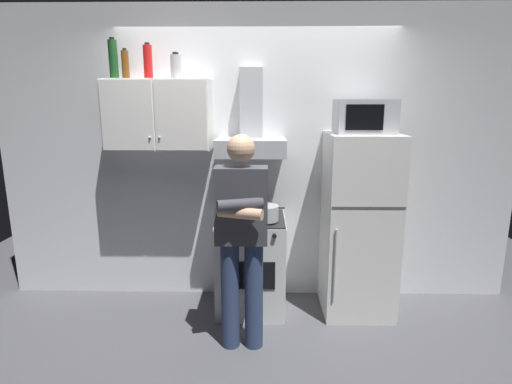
{
  "coord_description": "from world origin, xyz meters",
  "views": [
    {
      "loc": [
        0.06,
        -3.2,
        1.86
      ],
      "look_at": [
        0.0,
        0.0,
        1.15
      ],
      "focal_mm": 28.6,
      "sensor_mm": 36.0,
      "label": 1
    }
  ],
  "objects_px": {
    "bottle_wine_green": "(113,59)",
    "person_standing": "(241,236)",
    "cooking_pot": "(266,213)",
    "bottle_soda_red": "(148,62)",
    "microwave": "(364,117)",
    "upper_cabinet": "(159,115)",
    "refrigerator": "(359,225)",
    "bottle_canister_steel": "(176,66)",
    "stove_oven": "(251,263)",
    "range_hood": "(251,133)",
    "bottle_beer_brown": "(125,65)"
  },
  "relations": [
    {
      "from": "cooking_pot",
      "to": "bottle_canister_steel",
      "type": "bearing_deg",
      "value": 162.79
    },
    {
      "from": "range_hood",
      "to": "microwave",
      "type": "relative_size",
      "value": 1.56
    },
    {
      "from": "range_hood",
      "to": "bottle_wine_green",
      "type": "relative_size",
      "value": 2.25
    },
    {
      "from": "cooking_pot",
      "to": "bottle_soda_red",
      "type": "xyz_separation_m",
      "value": [
        -1.01,
        0.26,
        1.25
      ]
    },
    {
      "from": "bottle_canister_steel",
      "to": "cooking_pot",
      "type": "bearing_deg",
      "value": -17.21
    },
    {
      "from": "range_hood",
      "to": "bottle_beer_brown",
      "type": "relative_size",
      "value": 2.96
    },
    {
      "from": "bottle_wine_green",
      "to": "bottle_soda_red",
      "type": "height_order",
      "value": "bottle_wine_green"
    },
    {
      "from": "upper_cabinet",
      "to": "cooking_pot",
      "type": "relative_size",
      "value": 2.82
    },
    {
      "from": "stove_oven",
      "to": "refrigerator",
      "type": "xyz_separation_m",
      "value": [
        0.95,
        0.0,
        0.37
      ]
    },
    {
      "from": "person_standing",
      "to": "bottle_soda_red",
      "type": "bearing_deg",
      "value": 137.74
    },
    {
      "from": "refrigerator",
      "to": "cooking_pot",
      "type": "xyz_separation_m",
      "value": [
        -0.82,
        -0.12,
        0.14
      ]
    },
    {
      "from": "cooking_pot",
      "to": "bottle_soda_red",
      "type": "bearing_deg",
      "value": 165.31
    },
    {
      "from": "cooking_pot",
      "to": "stove_oven",
      "type": "bearing_deg",
      "value": 137.51
    },
    {
      "from": "bottle_wine_green",
      "to": "bottle_canister_steel",
      "type": "bearing_deg",
      "value": 1.04
    },
    {
      "from": "cooking_pot",
      "to": "bottle_canister_steel",
      "type": "distance_m",
      "value": 1.45
    },
    {
      "from": "bottle_canister_steel",
      "to": "microwave",
      "type": "bearing_deg",
      "value": -3.55
    },
    {
      "from": "stove_oven",
      "to": "bottle_beer_brown",
      "type": "relative_size",
      "value": 3.44
    },
    {
      "from": "cooking_pot",
      "to": "bottle_wine_green",
      "type": "xyz_separation_m",
      "value": [
        -1.29,
        0.23,
        1.27
      ]
    },
    {
      "from": "microwave",
      "to": "bottle_soda_red",
      "type": "bearing_deg",
      "value": 176.07
    },
    {
      "from": "bottle_soda_red",
      "to": "microwave",
      "type": "bearing_deg",
      "value": -3.93
    },
    {
      "from": "refrigerator",
      "to": "bottle_canister_steel",
      "type": "relative_size",
      "value": 7.43
    },
    {
      "from": "upper_cabinet",
      "to": "bottle_wine_green",
      "type": "relative_size",
      "value": 2.7
    },
    {
      "from": "range_hood",
      "to": "person_standing",
      "type": "xyz_separation_m",
      "value": [
        -0.05,
        -0.73,
        -0.7
      ]
    },
    {
      "from": "bottle_wine_green",
      "to": "upper_cabinet",
      "type": "bearing_deg",
      "value": 2.8
    },
    {
      "from": "bottle_wine_green",
      "to": "bottle_soda_red",
      "type": "xyz_separation_m",
      "value": [
        0.28,
        0.04,
        -0.02
      ]
    },
    {
      "from": "bottle_canister_steel",
      "to": "bottle_wine_green",
      "type": "distance_m",
      "value": 0.53
    },
    {
      "from": "microwave",
      "to": "bottle_beer_brown",
      "type": "xyz_separation_m",
      "value": [
        -2.02,
        0.14,
        0.43
      ]
    },
    {
      "from": "microwave",
      "to": "bottle_canister_steel",
      "type": "bearing_deg",
      "value": 176.45
    },
    {
      "from": "upper_cabinet",
      "to": "bottle_soda_red",
      "type": "xyz_separation_m",
      "value": [
        -0.08,
        0.02,
        0.44
      ]
    },
    {
      "from": "stove_oven",
      "to": "range_hood",
      "type": "bearing_deg",
      "value": 90.0
    },
    {
      "from": "bottle_beer_brown",
      "to": "cooking_pot",
      "type": "bearing_deg",
      "value": -12.98
    },
    {
      "from": "bottle_canister_steel",
      "to": "refrigerator",
      "type": "bearing_deg",
      "value": -4.21
    },
    {
      "from": "bottle_soda_red",
      "to": "range_hood",
      "type": "bearing_deg",
      "value": -1.18
    },
    {
      "from": "cooking_pot",
      "to": "bottle_soda_red",
      "type": "height_order",
      "value": "bottle_soda_red"
    },
    {
      "from": "upper_cabinet",
      "to": "cooking_pot",
      "type": "xyz_separation_m",
      "value": [
        0.93,
        -0.24,
        -0.81
      ]
    },
    {
      "from": "bottle_wine_green",
      "to": "microwave",
      "type": "bearing_deg",
      "value": -2.41
    },
    {
      "from": "person_standing",
      "to": "cooking_pot",
      "type": "relative_size",
      "value": 5.13
    },
    {
      "from": "bottle_canister_steel",
      "to": "bottle_wine_green",
      "type": "bearing_deg",
      "value": -178.96
    },
    {
      "from": "person_standing",
      "to": "bottle_canister_steel",
      "type": "distance_m",
      "value": 1.56
    },
    {
      "from": "refrigerator",
      "to": "cooking_pot",
      "type": "relative_size",
      "value": 5.01
    },
    {
      "from": "stove_oven",
      "to": "bottle_beer_brown",
      "type": "height_order",
      "value": "bottle_beer_brown"
    },
    {
      "from": "bottle_canister_steel",
      "to": "bottle_wine_green",
      "type": "height_order",
      "value": "bottle_wine_green"
    },
    {
      "from": "bottle_wine_green",
      "to": "person_standing",
      "type": "bearing_deg",
      "value": -32.78
    },
    {
      "from": "range_hood",
      "to": "bottle_canister_steel",
      "type": "xyz_separation_m",
      "value": [
        -0.63,
        -0.01,
        0.55
      ]
    },
    {
      "from": "microwave",
      "to": "bottle_wine_green",
      "type": "bearing_deg",
      "value": 177.59
    },
    {
      "from": "cooking_pot",
      "to": "bottle_soda_red",
      "type": "relative_size",
      "value": 1.08
    },
    {
      "from": "stove_oven",
      "to": "bottle_beer_brown",
      "type": "distance_m",
      "value": 2.05
    },
    {
      "from": "bottle_wine_green",
      "to": "cooking_pot",
      "type": "bearing_deg",
      "value": -9.99
    },
    {
      "from": "bottle_wine_green",
      "to": "bottle_beer_brown",
      "type": "distance_m",
      "value": 0.11
    },
    {
      "from": "bottle_wine_green",
      "to": "stove_oven",
      "type": "bearing_deg",
      "value": -5.32
    }
  ]
}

